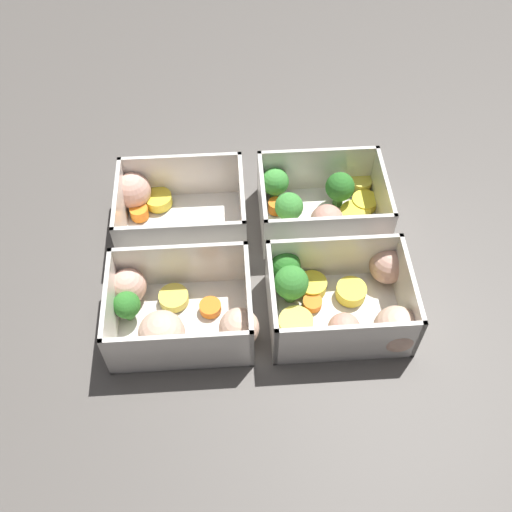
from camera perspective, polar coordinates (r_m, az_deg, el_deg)
The scene contains 5 objects.
ground_plane at distance 0.73m, azimuth 0.00°, elevation -1.15°, with size 4.00×4.00×0.00m, color #56514C.
container_near_left at distance 0.77m, azimuth 6.09°, elevation 4.85°, with size 0.16×0.13×0.07m.
container_near_right at distance 0.76m, azimuth -7.90°, elevation 4.13°, with size 0.17×0.13×0.07m.
container_far_left at distance 0.68m, azimuth 8.44°, elevation -4.20°, with size 0.17×0.15×0.07m.
container_far_right at distance 0.67m, azimuth -7.63°, elevation -5.54°, with size 0.18×0.13×0.07m.
Camera 1 is at (0.03, 0.43, 0.59)m, focal length 42.00 mm.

